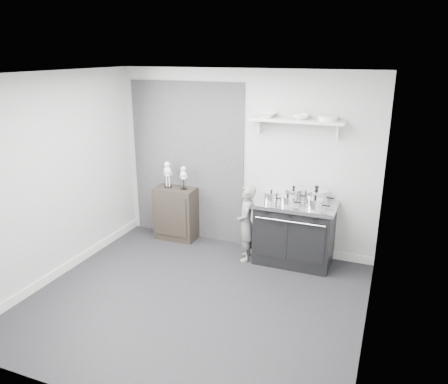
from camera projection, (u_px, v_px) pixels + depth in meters
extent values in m
plane|color=black|center=(194.00, 300.00, 5.39)|extent=(4.00, 4.00, 0.00)
cube|color=#AEAEAC|center=(244.00, 161.00, 6.57)|extent=(4.00, 0.02, 2.70)
cube|color=#AEAEAC|center=(91.00, 264.00, 3.39)|extent=(4.00, 0.02, 2.70)
cube|color=#AEAEAC|center=(54.00, 178.00, 5.68)|extent=(0.02, 3.60, 2.70)
cube|color=#AEAEAC|center=(376.00, 220.00, 4.27)|extent=(0.02, 3.60, 2.70)
cube|color=silver|center=(189.00, 74.00, 4.56)|extent=(4.00, 3.60, 0.02)
cube|color=black|center=(187.00, 162.00, 6.92)|extent=(1.90, 0.02, 2.50)
cube|color=silver|center=(305.00, 250.00, 6.60)|extent=(2.00, 0.03, 0.12)
cube|color=silver|center=(66.00, 267.00, 6.07)|extent=(0.03, 3.60, 0.12)
cube|color=silver|center=(297.00, 121.00, 5.97)|extent=(1.30, 0.26, 0.04)
cube|color=silver|center=(260.00, 126.00, 6.26)|extent=(0.03, 0.12, 0.20)
cube|color=silver|center=(338.00, 131.00, 5.87)|extent=(0.03, 0.12, 0.20)
cube|color=black|center=(294.00, 234.00, 6.25)|extent=(1.07, 0.64, 0.85)
cube|color=silver|center=(296.00, 204.00, 6.12)|extent=(1.13, 0.68, 0.05)
cube|color=black|center=(271.00, 238.00, 6.06)|extent=(0.45, 0.02, 0.56)
cube|color=black|center=(308.00, 244.00, 5.88)|extent=(0.45, 0.02, 0.56)
cylinder|color=silver|center=(290.00, 222.00, 5.85)|extent=(0.96, 0.02, 0.02)
cylinder|color=black|center=(267.00, 212.00, 5.95)|extent=(0.04, 0.03, 0.04)
cylinder|color=black|center=(290.00, 215.00, 5.83)|extent=(0.04, 0.03, 0.04)
cylinder|color=black|center=(314.00, 219.00, 5.72)|extent=(0.04, 0.03, 0.04)
cube|color=black|center=(176.00, 213.00, 7.06)|extent=(0.66, 0.38, 0.85)
imported|color=slate|center=(246.00, 223.00, 6.29)|extent=(0.37, 0.47, 1.12)
cylinder|color=white|center=(271.00, 198.00, 6.10)|extent=(0.19, 0.19, 0.13)
cylinder|color=white|center=(271.00, 192.00, 6.08)|extent=(0.20, 0.20, 0.02)
sphere|color=black|center=(271.00, 191.00, 6.07)|extent=(0.03, 0.03, 0.03)
cylinder|color=black|center=(281.00, 199.00, 6.06)|extent=(0.10, 0.02, 0.02)
cylinder|color=white|center=(293.00, 195.00, 6.20)|extent=(0.24, 0.24, 0.15)
cylinder|color=white|center=(294.00, 189.00, 6.17)|extent=(0.24, 0.24, 0.02)
sphere|color=black|center=(294.00, 187.00, 6.16)|extent=(0.04, 0.04, 0.04)
cylinder|color=black|center=(304.00, 196.00, 6.14)|extent=(0.10, 0.02, 0.02)
cylinder|color=white|center=(316.00, 196.00, 6.09)|extent=(0.32, 0.32, 0.17)
cylinder|color=white|center=(317.00, 190.00, 6.06)|extent=(0.33, 0.33, 0.02)
sphere|color=black|center=(317.00, 187.00, 6.05)|extent=(0.06, 0.06, 0.06)
cylinder|color=black|center=(331.00, 198.00, 6.02)|extent=(0.10, 0.02, 0.02)
cylinder|color=white|center=(315.00, 204.00, 5.83)|extent=(0.22, 0.22, 0.14)
cylinder|color=white|center=(315.00, 199.00, 5.81)|extent=(0.22, 0.22, 0.02)
sphere|color=black|center=(315.00, 197.00, 5.80)|extent=(0.04, 0.04, 0.04)
cylinder|color=black|center=(326.00, 206.00, 5.78)|extent=(0.10, 0.02, 0.02)
cylinder|color=white|center=(287.00, 201.00, 5.99)|extent=(0.20, 0.20, 0.11)
cylinder|color=white|center=(288.00, 197.00, 5.97)|extent=(0.20, 0.20, 0.02)
sphere|color=black|center=(288.00, 195.00, 5.96)|extent=(0.04, 0.04, 0.04)
cylinder|color=black|center=(297.00, 202.00, 5.94)|extent=(0.10, 0.02, 0.02)
imported|color=white|center=(266.00, 115.00, 6.10)|extent=(0.29, 0.29, 0.07)
imported|color=white|center=(301.00, 117.00, 5.93)|extent=(0.23, 0.23, 0.07)
cylinder|color=white|center=(328.00, 119.00, 5.80)|extent=(0.25, 0.25, 0.06)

